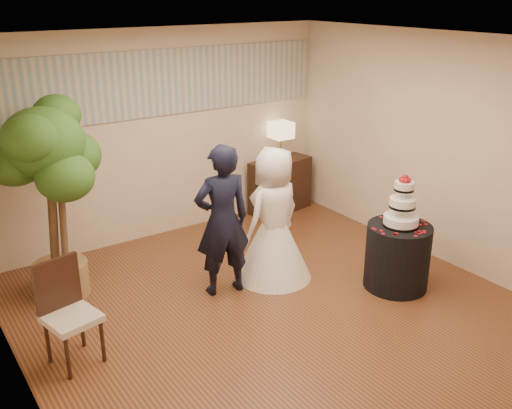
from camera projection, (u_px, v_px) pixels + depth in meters
floor at (269, 307)px, 6.21m from camera, size 5.00×5.00×0.00m
ceiling at (272, 41)px, 5.21m from camera, size 5.00×5.00×0.00m
wall_back at (161, 136)px, 7.63m from camera, size 5.00×0.06×2.80m
wall_front at (490, 287)px, 3.78m from camera, size 5.00×0.06×2.80m
wall_left at (7, 245)px, 4.39m from camera, size 0.06×5.00×2.80m
wall_right at (435, 148)px, 7.03m from camera, size 0.06×5.00×2.80m
mural_border at (159, 83)px, 7.37m from camera, size 4.90×0.02×0.85m
groom at (222, 221)px, 6.24m from camera, size 0.69×0.52×1.73m
bride at (274, 214)px, 6.59m from camera, size 1.07×1.07×1.60m
cake_table at (397, 256)px, 6.52m from camera, size 0.88×0.88×0.76m
wedding_cake at (403, 201)px, 6.27m from camera, size 0.39×0.39×0.61m
console at (280, 185)px, 8.77m from camera, size 1.04×0.59×0.82m
table_lamp at (281, 141)px, 8.52m from camera, size 0.30×0.30×0.58m
ficus_tree at (51, 201)px, 6.07m from camera, size 1.30×1.30×2.25m
side_chair at (72, 315)px, 5.13m from camera, size 0.55×0.56×0.99m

